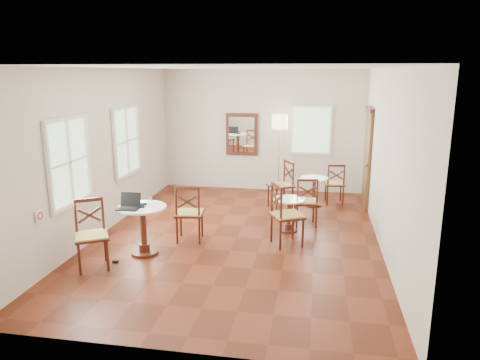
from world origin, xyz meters
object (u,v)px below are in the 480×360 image
(chair_mid_a, at_px, (306,202))
(chair_back_a, at_px, (335,183))
(water_glass, at_px, (150,201))
(cafe_table_near, at_px, (143,225))
(cafe_table_back, at_px, (314,188))
(laptop, at_px, (129,205))
(chair_near_b, at_px, (91,235))
(mouse, at_px, (144,204))
(chair_mid_b, at_px, (286,215))
(floor_lamp, at_px, (280,127))
(chair_back_b, at_px, (282,185))
(chair_near_a, at_px, (189,213))
(navy_mug, at_px, (142,205))
(power_adapter, at_px, (116,262))
(cafe_table_mid, at_px, (289,211))

(chair_mid_a, relative_size, chair_back_a, 1.05)
(chair_back_a, bearing_deg, water_glass, 41.56)
(cafe_table_near, distance_m, chair_mid_a, 3.18)
(cafe_table_back, xyz_separation_m, laptop, (-2.88, -3.37, 0.47))
(laptop, xyz_separation_m, water_glass, (0.24, 0.27, -0.00))
(chair_near_b, xyz_separation_m, mouse, (0.59, 0.70, 0.31))
(chair_mid_b, xyz_separation_m, water_glass, (-2.18, -0.65, 0.33))
(cafe_table_back, bearing_deg, floor_lamp, 133.38)
(chair_back_b, height_order, laptop, laptop)
(cafe_table_back, height_order, chair_near_a, chair_near_a)
(chair_near_b, xyz_separation_m, floor_lamp, (2.42, 4.79, 1.11))
(floor_lamp, relative_size, water_glass, 17.46)
(floor_lamp, height_order, navy_mug, floor_lamp)
(chair_mid_a, height_order, power_adapter, chair_mid_a)
(floor_lamp, bearing_deg, cafe_table_mid, -80.81)
(chair_near_a, height_order, floor_lamp, floor_lamp)
(navy_mug, height_order, power_adapter, navy_mug)
(cafe_table_near, height_order, chair_near_b, chair_near_b)
(chair_near_b, height_order, chair_mid_a, chair_near_b)
(mouse, bearing_deg, power_adapter, -99.22)
(cafe_table_near, xyz_separation_m, chair_mid_a, (2.58, 1.87, -0.02))
(laptop, distance_m, mouse, 0.27)
(water_glass, height_order, power_adapter, water_glass)
(navy_mug, distance_m, power_adapter, 0.98)
(floor_lamp, distance_m, mouse, 4.55)
(chair_near_b, xyz_separation_m, power_adapter, (0.26, 0.21, -0.51))
(power_adapter, bearing_deg, laptop, 61.61)
(chair_near_b, relative_size, chair_back_a, 1.14)
(floor_lamp, height_order, water_glass, floor_lamp)
(cafe_table_back, relative_size, mouse, 6.00)
(chair_near_a, distance_m, laptop, 1.17)
(chair_back_a, bearing_deg, cafe_table_mid, 60.03)
(cafe_table_near, xyz_separation_m, navy_mug, (0.03, -0.06, 0.35))
(cafe_table_near, relative_size, mouse, 7.49)
(cafe_table_near, relative_size, cafe_table_back, 1.25)
(chair_near_a, relative_size, floor_lamp, 0.53)
(chair_near_a, relative_size, power_adapter, 11.90)
(chair_back_b, xyz_separation_m, mouse, (-2.01, -2.92, 0.32))
(cafe_table_near, height_order, chair_back_b, chair_back_b)
(cafe_table_near, distance_m, chair_near_a, 0.91)
(chair_mid_a, height_order, water_glass, chair_mid_a)
(cafe_table_mid, xyz_separation_m, chair_mid_a, (0.30, 0.37, 0.09))
(cafe_table_near, relative_size, chair_back_b, 0.78)
(laptop, bearing_deg, cafe_table_back, 48.74)
(cafe_table_back, height_order, chair_mid_a, chair_mid_a)
(chair_near_a, bearing_deg, chair_back_b, -129.59)
(chair_near_a, height_order, power_adapter, chair_near_a)
(navy_mug, bearing_deg, cafe_table_near, 115.90)
(floor_lamp, bearing_deg, chair_back_a, -24.66)
(cafe_table_near, bearing_deg, laptop, -141.30)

